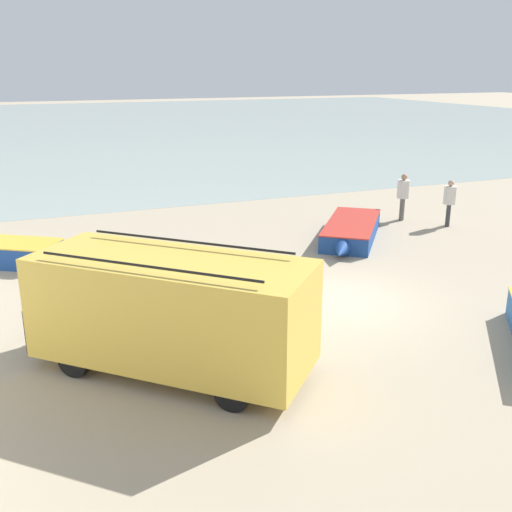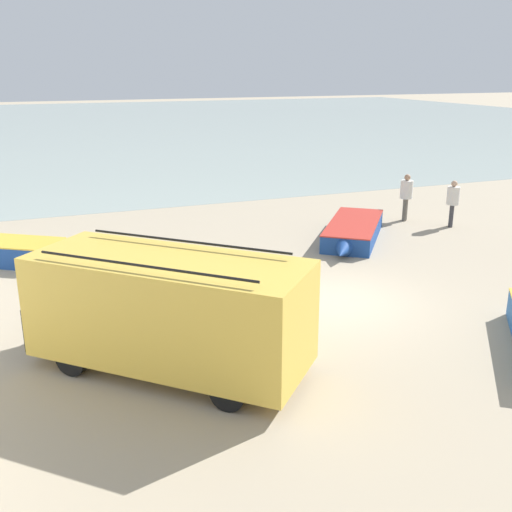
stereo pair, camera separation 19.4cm
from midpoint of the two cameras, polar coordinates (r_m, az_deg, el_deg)
name	(u,v)px [view 2 (the right image)]	position (r m, az deg, el deg)	size (l,w,h in m)	color
ground_plane	(335,302)	(15.44, 7.90, -4.32)	(200.00, 200.00, 0.00)	tan
sea_water	(92,125)	(65.10, -15.23, 11.96)	(120.00, 80.00, 0.01)	#99A89E
parked_van	(168,309)	(11.66, -7.91, -5.04)	(5.36, 5.22, 2.43)	gold
fishing_rowboat_0	(353,231)	(20.86, 9.48, 2.32)	(4.01, 4.73, 0.62)	navy
fishing_rowboat_2	(2,251)	(19.84, -22.81, 0.46)	(4.60, 3.51, 0.68)	navy
fisherman_0	(406,193)	(23.84, 14.35, 5.83)	(0.47, 0.47, 1.81)	#5B564C
fisherman_3	(453,199)	(23.39, 18.47, 5.15)	(0.46, 0.46, 1.74)	#38383D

